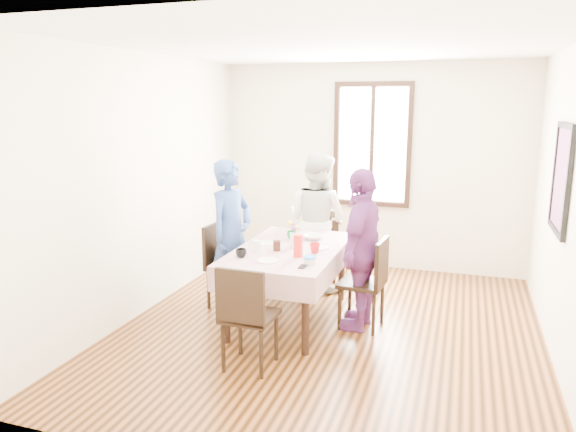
{
  "coord_description": "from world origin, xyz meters",
  "views": [
    {
      "loc": [
        1.17,
        -4.84,
        2.2
      ],
      "look_at": [
        -0.45,
        0.08,
        1.1
      ],
      "focal_mm": 33.49,
      "sensor_mm": 36.0,
      "label": 1
    }
  ],
  "objects_px": {
    "dining_table": "(290,284)",
    "person_left": "(230,235)",
    "chair_near": "(250,315)",
    "chair_right": "(362,283)",
    "chair_far": "(317,250)",
    "person_far": "(317,221)",
    "person_right": "(361,249)",
    "chair_left": "(229,266)"
  },
  "relations": [
    {
      "from": "chair_right",
      "to": "chair_near",
      "type": "relative_size",
      "value": 1.0
    },
    {
      "from": "dining_table",
      "to": "chair_far",
      "type": "bearing_deg",
      "value": 90.0
    },
    {
      "from": "chair_left",
      "to": "chair_right",
      "type": "height_order",
      "value": "same"
    },
    {
      "from": "chair_right",
      "to": "chair_far",
      "type": "bearing_deg",
      "value": 40.98
    },
    {
      "from": "person_left",
      "to": "person_far",
      "type": "distance_m",
      "value": 1.15
    },
    {
      "from": "chair_far",
      "to": "chair_near",
      "type": "distance_m",
      "value": 2.13
    },
    {
      "from": "chair_right",
      "to": "person_far",
      "type": "relative_size",
      "value": 0.56
    },
    {
      "from": "dining_table",
      "to": "chair_right",
      "type": "height_order",
      "value": "chair_right"
    },
    {
      "from": "chair_near",
      "to": "person_right",
      "type": "distance_m",
      "value": 1.37
    },
    {
      "from": "dining_table",
      "to": "chair_far",
      "type": "relative_size",
      "value": 1.7
    },
    {
      "from": "chair_far",
      "to": "person_left",
      "type": "relative_size",
      "value": 0.56
    },
    {
      "from": "dining_table",
      "to": "person_right",
      "type": "xyz_separation_m",
      "value": [
        0.72,
        0.05,
        0.42
      ]
    },
    {
      "from": "dining_table",
      "to": "person_far",
      "type": "distance_m",
      "value": 1.13
    },
    {
      "from": "chair_left",
      "to": "person_right",
      "type": "xyz_separation_m",
      "value": [
        1.45,
        -0.1,
        0.34
      ]
    },
    {
      "from": "person_far",
      "to": "chair_far",
      "type": "bearing_deg",
      "value": -69.85
    },
    {
      "from": "chair_right",
      "to": "person_left",
      "type": "distance_m",
      "value": 1.5
    },
    {
      "from": "chair_left",
      "to": "person_right",
      "type": "height_order",
      "value": "person_right"
    },
    {
      "from": "chair_far",
      "to": "person_far",
      "type": "relative_size",
      "value": 0.56
    },
    {
      "from": "dining_table",
      "to": "chair_far",
      "type": "xyz_separation_m",
      "value": [
        0.0,
        1.07,
        0.08
      ]
    },
    {
      "from": "person_right",
      "to": "chair_right",
      "type": "bearing_deg",
      "value": 96.16
    },
    {
      "from": "chair_left",
      "to": "person_left",
      "type": "relative_size",
      "value": 0.56
    },
    {
      "from": "person_left",
      "to": "person_right",
      "type": "height_order",
      "value": "person_left"
    },
    {
      "from": "chair_right",
      "to": "person_left",
      "type": "relative_size",
      "value": 0.56
    },
    {
      "from": "chair_left",
      "to": "person_far",
      "type": "distance_m",
      "value": 1.22
    },
    {
      "from": "dining_table",
      "to": "person_right",
      "type": "height_order",
      "value": "person_right"
    },
    {
      "from": "chair_right",
      "to": "person_left",
      "type": "xyz_separation_m",
      "value": [
        -1.45,
        0.1,
        0.35
      ]
    },
    {
      "from": "person_right",
      "to": "chair_left",
      "type": "bearing_deg",
      "value": -87.66
    },
    {
      "from": "dining_table",
      "to": "chair_near",
      "type": "height_order",
      "value": "chair_near"
    },
    {
      "from": "person_right",
      "to": "chair_near",
      "type": "bearing_deg",
      "value": -26.56
    },
    {
      "from": "dining_table",
      "to": "person_left",
      "type": "bearing_deg",
      "value": 168.53
    },
    {
      "from": "dining_table",
      "to": "chair_right",
      "type": "distance_m",
      "value": 0.74
    },
    {
      "from": "dining_table",
      "to": "person_right",
      "type": "distance_m",
      "value": 0.83
    },
    {
      "from": "person_left",
      "to": "chair_left",
      "type": "bearing_deg",
      "value": 106.29
    },
    {
      "from": "chair_left",
      "to": "chair_far",
      "type": "height_order",
      "value": "same"
    },
    {
      "from": "dining_table",
      "to": "person_left",
      "type": "height_order",
      "value": "person_left"
    },
    {
      "from": "dining_table",
      "to": "chair_near",
      "type": "xyz_separation_m",
      "value": [
        0.0,
        -1.07,
        0.08
      ]
    },
    {
      "from": "chair_left",
      "to": "chair_right",
      "type": "relative_size",
      "value": 1.0
    },
    {
      "from": "chair_near",
      "to": "chair_far",
      "type": "bearing_deg",
      "value": 91.47
    },
    {
      "from": "dining_table",
      "to": "chair_right",
      "type": "xyz_separation_m",
      "value": [
        0.74,
        0.05,
        0.08
      ]
    },
    {
      "from": "chair_right",
      "to": "chair_near",
      "type": "bearing_deg",
      "value": 151.68
    },
    {
      "from": "chair_left",
      "to": "chair_far",
      "type": "bearing_deg",
      "value": 145.17
    },
    {
      "from": "person_far",
      "to": "person_right",
      "type": "bearing_deg",
      "value": 145.81
    }
  ]
}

